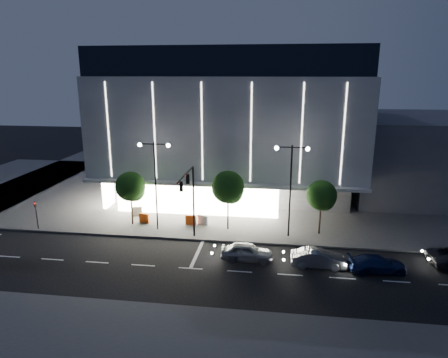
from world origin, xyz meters
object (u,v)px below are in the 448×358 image
object	(u,v)px
barrier_d	(203,220)
car_third	(377,264)
ped_signal_far	(36,212)
barrier_b	(137,211)
street_lamp_west	(155,173)
car_lead	(247,252)
barrier_a	(144,218)
tree_mid	(228,189)
barrier_c	(191,220)
car_second	(318,258)
traffic_mast	(190,192)
street_lamp_east	(291,178)
tree_right	(322,197)
tree_left	(131,188)

from	to	relation	value
barrier_d	car_third	bearing A→B (deg)	-8.09
ped_signal_far	barrier_b	bearing A→B (deg)	30.31
street_lamp_west	car_lead	distance (m)	12.04
barrier_a	tree_mid	bearing A→B (deg)	10.75
car_lead	ped_signal_far	bearing A→B (deg)	80.10
barrier_a	barrier_c	size ratio (longest dim) A/B	1.00
street_lamp_west	barrier_d	bearing A→B (deg)	23.10
car_second	barrier_b	distance (m)	20.88
traffic_mast	ped_signal_far	size ratio (longest dim) A/B	2.36
street_lamp_west	tree_mid	bearing A→B (deg)	8.26
street_lamp_east	tree_right	distance (m)	3.81
barrier_a	barrier_b	world-z (taller)	same
car_third	barrier_a	bearing A→B (deg)	64.55
ped_signal_far	car_third	distance (m)	32.19
ped_signal_far	car_lead	distance (m)	21.80
ped_signal_far	barrier_c	world-z (taller)	ped_signal_far
ped_signal_far	tree_left	bearing A→B (deg)	15.61
traffic_mast	car_third	xyz separation A→B (m)	(15.85, -3.34, -4.36)
traffic_mast	ped_signal_far	bearing A→B (deg)	175.85
street_lamp_west	car_second	world-z (taller)	street_lamp_west
tree_left	tree_mid	size ratio (longest dim) A/B	0.93
street_lamp_west	tree_left	distance (m)	3.69
car_second	barrier_b	world-z (taller)	car_second
traffic_mast	street_lamp_west	world-z (taller)	street_lamp_west
ped_signal_far	barrier_a	size ratio (longest dim) A/B	2.73
street_lamp_west	barrier_b	distance (m)	7.22
barrier_b	traffic_mast	bearing A→B (deg)	-49.11
ped_signal_far	tree_right	size ratio (longest dim) A/B	0.54
barrier_a	car_third	bearing A→B (deg)	-5.24
street_lamp_west	barrier_c	xyz separation A→B (m)	(3.06, 1.58, -5.31)
tree_left	car_second	world-z (taller)	tree_left
street_lamp_east	car_lead	size ratio (longest dim) A/B	2.04
street_lamp_west	barrier_a	world-z (taller)	street_lamp_west
ped_signal_far	car_lead	xyz separation A→B (m)	(21.42, -3.90, -1.14)
car_lead	barrier_b	size ratio (longest dim) A/B	4.01
ped_signal_far	barrier_a	xyz separation A→B (m)	(10.10, 2.99, -1.24)
car_third	barrier_b	size ratio (longest dim) A/B	4.16
street_lamp_east	barrier_b	bearing A→B (deg)	167.85
tree_left	street_lamp_east	bearing A→B (deg)	-3.65
ped_signal_far	tree_right	world-z (taller)	tree_right
ped_signal_far	barrier_d	distance (m)	16.67
car_third	barrier_a	size ratio (longest dim) A/B	4.16
tree_left	barrier_b	world-z (taller)	tree_left
ped_signal_far	barrier_d	world-z (taller)	ped_signal_far
street_lamp_east	tree_right	xyz separation A→B (m)	(3.03, 1.02, -2.07)
traffic_mast	barrier_a	world-z (taller)	traffic_mast
tree_mid	barrier_c	world-z (taller)	tree_mid
tree_mid	street_lamp_west	bearing A→B (deg)	-171.74
barrier_d	car_lead	bearing A→B (deg)	-36.04
street_lamp_east	tree_left	world-z (taller)	street_lamp_east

